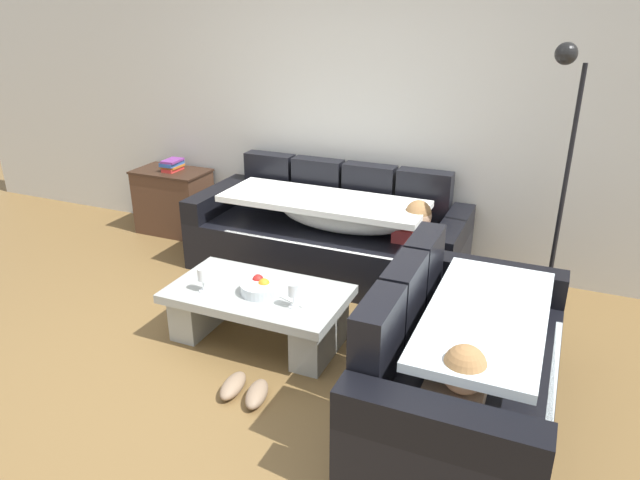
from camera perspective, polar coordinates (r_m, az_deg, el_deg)
ground_plane at (r=3.85m, az=-8.54°, el=-12.50°), size 14.00×14.00×0.00m
back_wall at (r=5.16m, az=3.38°, el=13.10°), size 9.00×0.10×2.70m
couch_along_wall at (r=4.96m, az=1.09°, el=0.50°), size 2.31×0.92×0.88m
couch_near_window at (r=3.37m, az=13.83°, el=-11.78°), size 0.92×1.73×0.88m
coffee_table at (r=4.02m, az=-6.06°, el=-6.69°), size 1.20×0.68×0.38m
fruit_bowl at (r=3.91m, az=-5.77°, el=-4.60°), size 0.28×0.28×0.10m
wine_glass_near_left at (r=3.95m, az=-11.43°, el=-3.41°), size 0.07×0.07×0.17m
wine_glass_near_right at (r=3.68m, az=-2.65°, el=-5.00°), size 0.07×0.07×0.17m
open_magazine at (r=3.87m, az=-2.17°, el=-5.37°), size 0.33×0.29×0.01m
side_cabinet at (r=6.01m, az=-14.13°, el=3.70°), size 0.72×0.44×0.64m
book_stack_on_cabinet at (r=5.89m, az=-14.27°, el=7.15°), size 0.17×0.22×0.11m
floor_lamp at (r=4.29m, az=22.35°, el=6.28°), size 0.33×0.31×1.95m
pair_of_shoes at (r=3.60m, az=-7.38°, el=-14.35°), size 0.34×0.30×0.09m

